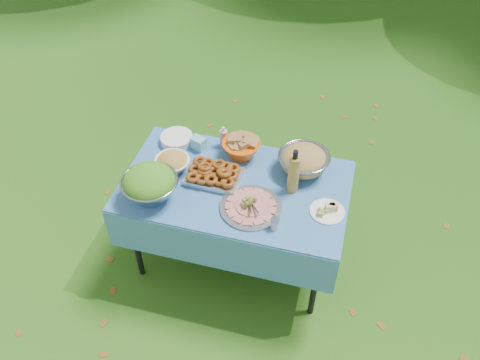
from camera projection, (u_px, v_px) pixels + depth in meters
The scene contains 14 objects.
ground at pixel (236, 256), 3.82m from camera, with size 80.00×80.00×0.00m, color #12390A.
picnic_table at pixel (235, 223), 3.56m from camera, with size 1.46×0.86×0.76m, color #74A9E0.
salad_bowl at pixel (149, 184), 3.13m from camera, with size 0.35×0.35×0.23m, color #9A9EA2, non-canonical shape.
pasta_bowl_white at pixel (172, 162), 3.35m from camera, with size 0.23×0.23×0.13m, color white, non-canonical shape.
plate_stack at pixel (177, 139), 3.58m from camera, with size 0.23×0.23×0.06m, color white.
wipes_box at pixel (198, 143), 3.52m from camera, with size 0.10×0.07×0.09m, color #82D1D7.
sanitizer_bottle at pixel (224, 137), 3.52m from camera, with size 0.06×0.06×0.16m, color pink.
bread_bowl at pixel (241, 146), 3.43m from camera, with size 0.26×0.26×0.17m, color #F1580A, non-canonical shape.
pasta_bowl_steel at pixel (304, 160), 3.33m from camera, with size 0.34×0.34×0.18m, color #9A9EA2, non-canonical shape.
fried_tray at pixel (214, 174), 3.30m from camera, with size 0.35×0.25×0.08m, color silver.
charcuterie_platter at pixel (251, 203), 3.11m from camera, with size 0.39×0.39×0.09m, color #A8A9AF.
oil_bottle at pixel (294, 171), 3.14m from camera, with size 0.07×0.07×0.33m, color #AC8531.
cheese_plate at pixel (328, 209), 3.10m from camera, with size 0.22×0.22×0.06m, color white.
shaker at pixel (275, 224), 3.00m from camera, with size 0.05×0.05×0.08m, color silver.
Camera 1 is at (0.64, -2.24, 3.08)m, focal length 38.00 mm.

